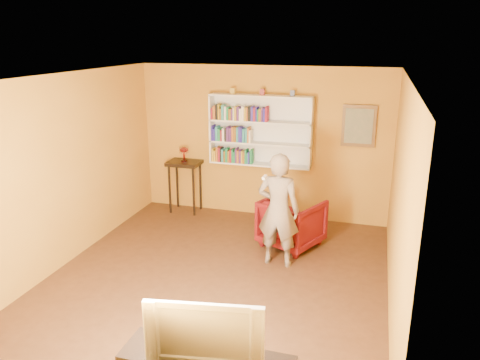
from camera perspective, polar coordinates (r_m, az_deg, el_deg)
name	(u,v)px	position (r m, az deg, el deg)	size (l,w,h in m)	color
room_shell	(216,208)	(6.15, -2.90, -3.44)	(5.30, 5.80, 2.88)	#3F2414
bookshelf	(261,130)	(8.22, 2.58, 6.07)	(1.80, 0.29, 1.23)	white
books_row_lower	(232,156)	(8.35, -0.95, 3.00)	(0.74, 0.19, 0.26)	#B89520
books_row_middle	(232,134)	(8.27, -0.98, 5.60)	(0.71, 0.19, 0.27)	#2C23A0
books_row_upper	(240,113)	(8.16, 0.00, 8.11)	(1.00, 0.19, 0.27)	maroon
ornament_left	(233,91)	(8.19, -0.87, 10.80)	(0.08, 0.08, 0.11)	gold
ornament_centre	(262,92)	(8.05, 2.74, 10.67)	(0.08, 0.08, 0.10)	maroon
ornament_right	(293,93)	(7.95, 6.43, 10.48)	(0.07, 0.07, 0.10)	slate
framed_painting	(359,126)	(8.02, 14.28, 6.40)	(0.55, 0.05, 0.70)	brown
console_table	(185,170)	(8.70, -6.78, 1.21)	(0.59, 0.45, 0.97)	black
ruby_lustre	(184,151)	(8.60, -6.86, 3.51)	(0.17, 0.17, 0.27)	maroon
armchair	(292,222)	(7.38, 6.33, -5.16)	(0.82, 0.85, 0.77)	#4A050B
person	(278,210)	(6.62, 4.70, -3.67)	(0.60, 0.40, 1.66)	#726153
game_remote	(265,177)	(6.26, 3.02, 0.33)	(0.04, 0.15, 0.04)	white
television	(206,327)	(4.14, -4.17, -17.49)	(1.00, 0.13, 0.58)	black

